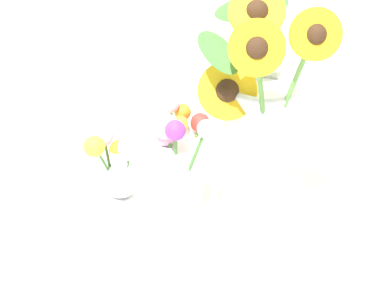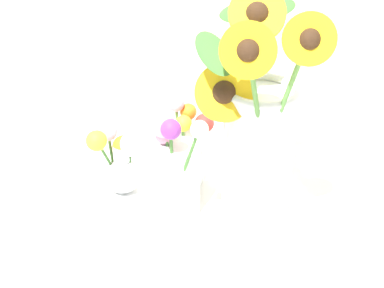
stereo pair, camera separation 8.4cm
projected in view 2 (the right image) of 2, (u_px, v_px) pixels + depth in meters
ground_plane at (183, 228)px, 0.87m from camera, size 6.00×6.00×0.00m
serving_tray at (192, 208)px, 0.90m from camera, size 0.41×0.41×0.02m
mason_jar_sunflowers at (257, 136)px, 0.81m from camera, size 0.20×0.21×0.36m
vase_small_center at (176, 165)px, 0.83m from camera, size 0.10×0.11×0.19m
vase_bulb_right at (121, 159)px, 0.90m from camera, size 0.09×0.07×0.12m
vase_small_back at (183, 150)px, 0.93m from camera, size 0.10×0.08×0.16m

